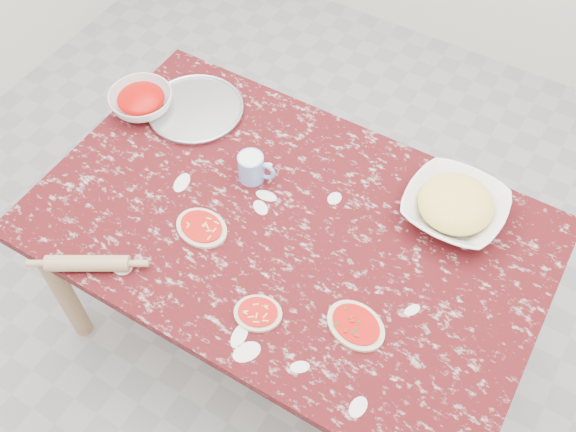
# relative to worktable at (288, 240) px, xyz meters

# --- Properties ---
(ground) EXTENTS (4.00, 4.00, 0.00)m
(ground) POSITION_rel_worktable_xyz_m (0.00, 0.00, -0.67)
(ground) COLOR gray
(worktable) EXTENTS (1.60, 1.00, 0.75)m
(worktable) POSITION_rel_worktable_xyz_m (0.00, 0.00, 0.00)
(worktable) COLOR #3F0C0F
(worktable) RESTS_ON ground
(pizza_tray) EXTENTS (0.44, 0.44, 0.01)m
(pizza_tray) POSITION_rel_worktable_xyz_m (-0.54, 0.26, 0.09)
(pizza_tray) COLOR #B2B2B7
(pizza_tray) RESTS_ON worktable
(sauce_bowl) EXTENTS (0.23, 0.23, 0.07)m
(sauce_bowl) POSITION_rel_worktable_xyz_m (-0.71, 0.17, 0.12)
(sauce_bowl) COLOR white
(sauce_bowl) RESTS_ON worktable
(cheese_bowl) EXTENTS (0.32, 0.32, 0.08)m
(cheese_bowl) POSITION_rel_worktable_xyz_m (0.43, 0.30, 0.12)
(cheese_bowl) COLOR white
(cheese_bowl) RESTS_ON worktable
(flour_mug) EXTENTS (0.13, 0.09, 0.10)m
(flour_mug) POSITION_rel_worktable_xyz_m (-0.20, 0.11, 0.13)
(flour_mug) COLOR #7794DB
(flour_mug) RESTS_ON worktable
(pizza_left) EXTENTS (0.19, 0.15, 0.02)m
(pizza_left) POSITION_rel_worktable_xyz_m (-0.22, -0.15, 0.09)
(pizza_left) COLOR beige
(pizza_left) RESTS_ON worktable
(pizza_mid) EXTENTS (0.17, 0.16, 0.02)m
(pizza_mid) POSITION_rel_worktable_xyz_m (0.09, -0.31, 0.09)
(pizza_mid) COLOR beige
(pizza_mid) RESTS_ON worktable
(pizza_right) EXTENTS (0.21, 0.17, 0.02)m
(pizza_right) POSITION_rel_worktable_xyz_m (0.34, -0.20, 0.09)
(pizza_right) COLOR beige
(pizza_right) RESTS_ON worktable
(rolling_pin) EXTENTS (0.24, 0.17, 0.05)m
(rolling_pin) POSITION_rel_worktable_xyz_m (-0.43, -0.44, 0.11)
(rolling_pin) COLOR tan
(rolling_pin) RESTS_ON worktable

